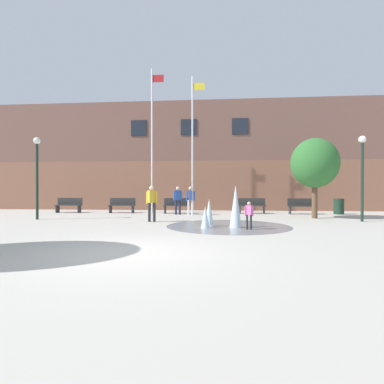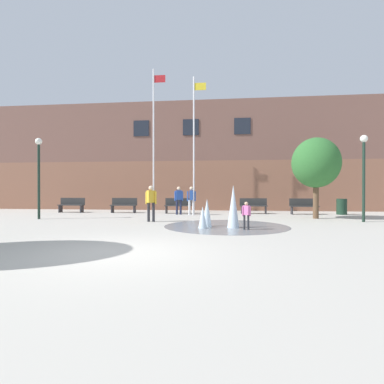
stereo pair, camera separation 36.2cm
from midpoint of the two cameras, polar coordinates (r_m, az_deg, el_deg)
ground_plane at (r=6.94m, az=-13.58°, el=-11.24°), size 100.00×100.00×0.00m
library_building at (r=23.71m, az=-0.35°, el=6.19°), size 36.00×6.05×7.60m
splash_fountain at (r=11.35m, az=5.38°, el=-4.15°), size 4.80×4.80×1.59m
park_bench_far_left at (r=20.08m, az=-22.88°, el=-2.27°), size 1.60×0.44×0.91m
park_bench_left_of_flagpoles at (r=18.84m, az=-13.73°, el=-2.43°), size 1.60×0.44×0.91m
park_bench_center at (r=17.93m, az=-3.47°, el=-2.56°), size 1.60×0.44×0.91m
park_bench_near_trashcan at (r=18.10m, az=10.78°, el=-2.54°), size 1.60×0.44×0.91m
park_bench_far_right at (r=18.44m, az=19.69°, el=-2.50°), size 1.60×0.44×0.91m
teen_by_trashcan at (r=17.05m, az=-3.33°, el=-1.18°), size 0.50×0.30×1.59m
adult_watching at (r=16.77m, az=-0.90°, el=-1.21°), size 0.50×0.35×1.59m
child_in_fountain at (r=10.73m, az=9.86°, el=-4.00°), size 0.31×0.22×0.99m
adult_in_red at (r=13.29m, az=-8.45°, el=-1.63°), size 0.50×0.38×1.59m
flagpole_left at (r=19.14m, az=-8.12°, el=10.41°), size 0.80×0.10×8.96m
flagpole_right at (r=18.70m, az=-0.41°, el=9.76°), size 0.80×0.10×8.39m
lamp_post_left_lane at (r=16.12m, az=-28.00°, el=4.42°), size 0.32×0.32×3.90m
lamp_post_right_lane at (r=15.22m, az=29.10°, el=4.46°), size 0.32×0.32×3.80m
trash_can at (r=19.16m, az=25.70°, el=-2.50°), size 0.56×0.56×0.90m
street_tree_near_building at (r=15.96m, az=21.74°, el=5.10°), size 2.30×2.30×3.96m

